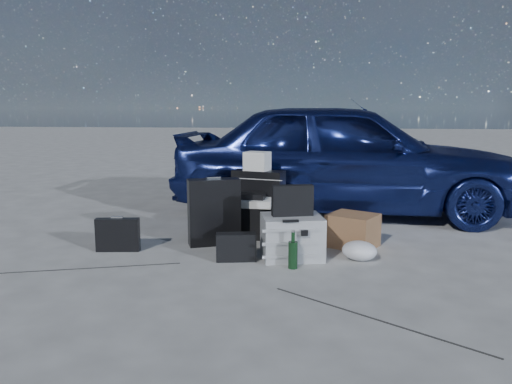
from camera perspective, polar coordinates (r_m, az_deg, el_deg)
ground at (r=4.56m, az=0.17°, el=-7.62°), size 60.00×60.00×0.00m
car at (r=6.46m, az=10.15°, el=3.94°), size 4.32×1.80×1.46m
pelican_case at (r=4.56m, az=4.12°, el=-5.12°), size 0.62×0.55×0.39m
laptop_bag at (r=4.50m, az=4.19°, el=-0.98°), size 0.38×0.20×0.28m
briefcase at (r=4.93m, az=-15.52°, el=-4.73°), size 0.42×0.15×0.32m
suitcase_left at (r=4.97m, az=-4.81°, el=-2.28°), size 0.54×0.36×0.66m
suitcase_right at (r=5.48m, az=0.28°, el=-1.05°), size 0.60×0.34×0.68m
white_carton at (r=5.43m, az=0.13°, el=3.55°), size 0.30×0.27×0.20m
duffel_bag at (r=5.25m, az=-0.34°, el=-3.40°), size 0.69×0.32×0.34m
flat_box_white at (r=5.21m, az=-0.37°, el=-1.19°), size 0.44×0.34×0.07m
flat_box_black at (r=5.21m, az=-0.49°, el=-0.45°), size 0.29×0.21×0.06m
kraft_bag at (r=4.93m, az=4.01°, el=-3.99°), size 0.34×0.28×0.39m
cardboard_box at (r=5.00m, az=11.00°, el=-4.33°), size 0.56×0.54×0.33m
plastic_bag at (r=4.59m, az=11.73°, el=-6.58°), size 0.39×0.36×0.17m
messenger_bag at (r=4.48m, az=-2.28°, el=-6.30°), size 0.37×0.20×0.25m
green_bottle at (r=4.26m, az=4.24°, el=-6.65°), size 0.10×0.10×0.32m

